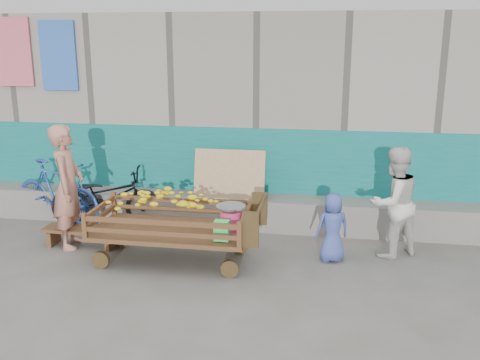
% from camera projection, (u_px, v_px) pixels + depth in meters
% --- Properties ---
extents(ground, '(80.00, 80.00, 0.00)m').
position_uv_depth(ground, '(163.00, 298.00, 5.61)').
color(ground, '#585650').
rests_on(ground, ground).
extents(building_wall, '(12.00, 3.50, 3.00)m').
position_uv_depth(building_wall, '(231.00, 110.00, 9.10)').
color(building_wall, gray).
rests_on(building_wall, ground).
extents(banana_cart, '(2.05, 0.94, 0.87)m').
position_uv_depth(banana_cart, '(168.00, 215.00, 6.41)').
color(banana_cart, '#572F17').
rests_on(banana_cart, ground).
extents(bench, '(1.00, 0.30, 0.25)m').
position_uv_depth(bench, '(82.00, 233.00, 6.98)').
color(bench, '#572F17').
rests_on(bench, ground).
extents(vendor_man, '(0.50, 0.65, 1.61)m').
position_uv_depth(vendor_man, '(68.00, 187.00, 6.84)').
color(vendor_man, '#B77460').
rests_on(vendor_man, ground).
extents(woman, '(0.85, 0.81, 1.39)m').
position_uv_depth(woman, '(394.00, 202.00, 6.56)').
color(woman, silver).
rests_on(woman, ground).
extents(child, '(0.49, 0.41, 0.85)m').
position_uv_depth(child, '(332.00, 227.00, 6.47)').
color(child, '#3E51A0').
rests_on(child, ground).
extents(bicycle_dark, '(1.70, 0.81, 0.86)m').
position_uv_depth(bicycle_dark, '(107.00, 197.00, 7.69)').
color(bicycle_dark, black).
rests_on(bicycle_dark, ground).
extents(bicycle_blue, '(1.63, 0.90, 0.94)m').
position_uv_depth(bicycle_blue, '(57.00, 192.00, 7.80)').
color(bicycle_blue, '#274896').
rests_on(bicycle_blue, ground).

